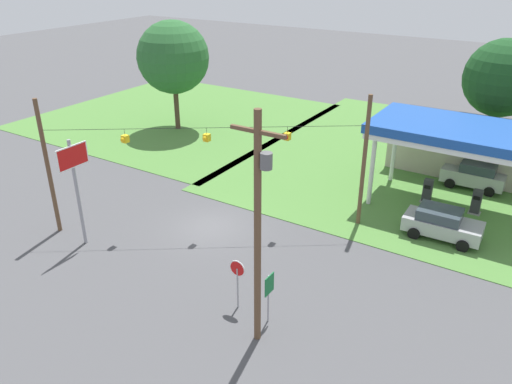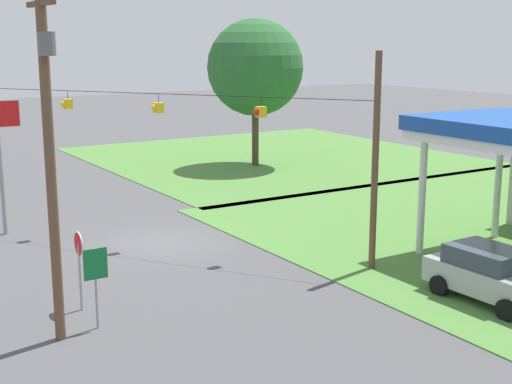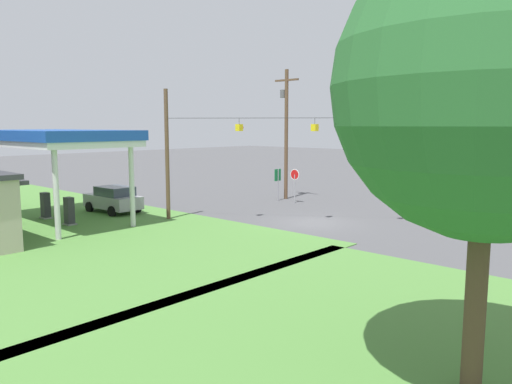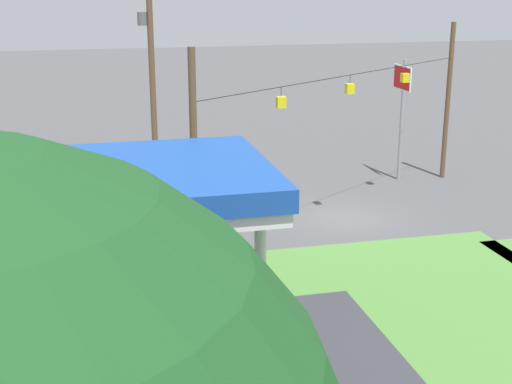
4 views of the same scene
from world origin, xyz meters
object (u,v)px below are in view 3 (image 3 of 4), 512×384
Objects in this scene: gas_station_canopy at (53,139)px; stop_sign_overhead at (432,150)px; route_sign at (278,178)px; utility_pole_main at (286,127)px; stop_sign_roadside at (295,178)px; fuel_pump_far at (46,206)px; fuel_pump_near at (69,212)px; car_at_pumps_front at (113,199)px; tree_west_verge at (489,86)px.

stop_sign_overhead is at bearing -136.75° from gas_station_canopy.
route_sign is 0.24× the size of utility_pole_main.
stop_sign_overhead reaches higher than stop_sign_roadside.
stop_sign_overhead is at bearing -139.26° from fuel_pump_far.
fuel_pump_near is 4.41m from car_at_pumps_front.
gas_station_canopy reaches higher than fuel_pump_far.
stop_sign_roadside is at bearing -105.87° from fuel_pump_near.
route_sign is (-4.14, -15.31, -3.17)m from gas_station_canopy.
tree_west_verge is (-18.98, 18.21, 4.61)m from stop_sign_roadside.
route_sign is (-5.61, -15.30, 0.94)m from fuel_pump_far.
car_at_pumps_front is 12.85m from stop_sign_roadside.
tree_west_verge reaches higher than car_at_pumps_front.
utility_pole_main reaches higher than tree_west_verge.
gas_station_canopy is 4.37m from fuel_pump_near.
tree_west_verge is (-23.31, 2.99, 5.66)m from fuel_pump_near.
tree_west_verge reaches higher than gas_station_canopy.
route_sign is at bearing 98.96° from utility_pole_main.
fuel_pump_near is at bearing 46.01° from stop_sign_overhead.
route_sign is 27.99m from tree_west_verge.
fuel_pump_far is 4.15m from car_at_pumps_front.
gas_station_canopy is at bearing 0.06° from fuel_pump_near.
gas_station_canopy reaches higher than fuel_pump_near.
tree_west_verge reaches higher than route_sign.
utility_pole_main reaches higher than car_at_pumps_front.
utility_pole_main is (12.10, -1.34, 1.26)m from stop_sign_overhead.
fuel_pump_far is 16.91m from stop_sign_roadside.
gas_station_canopy is at bearing 76.47° from utility_pole_main.
gas_station_canopy is at bearing -110.87° from stop_sign_roadside.
stop_sign_overhead is (-17.54, -15.10, 3.48)m from fuel_pump_far.
utility_pole_main reaches higher than stop_sign_overhead.
stop_sign_roadside is (-7.28, -15.23, 1.04)m from fuel_pump_far.
fuel_pump_near is (-1.48, -0.00, -4.11)m from gas_station_canopy.
tree_west_verge is at bearing 162.94° from car_at_pumps_front.
tree_west_verge is at bearing 173.51° from fuel_pump_far.
utility_pole_main is at bearing -6.30° from stop_sign_overhead.
car_at_pumps_front reaches higher than fuel_pump_far.
fuel_pump_near is 17.29m from utility_pole_main.
fuel_pump_far is 27.03m from tree_west_verge.
fuel_pump_far is at bearing 71.71° from utility_pole_main.
utility_pole_main is at bearing -98.58° from fuel_pump_near.
gas_station_canopy is 1.74× the size of stop_sign_overhead.
stop_sign_roadside is 4.30m from utility_pole_main.
stop_sign_overhead is 20.20m from tree_west_verge.
tree_west_verge is (-24.79, 2.99, 1.55)m from gas_station_canopy.
route_sign is at bearing -99.86° from fuel_pump_near.
fuel_pump_far is (2.95, 0.00, 0.00)m from fuel_pump_near.
gas_station_canopy is at bearing 93.83° from car_at_pumps_front.
tree_west_verge is at bearing 137.00° from utility_pole_main.
fuel_pump_near is at bearing 180.00° from fuel_pump_far.
tree_west_verge reaches higher than stop_sign_overhead.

